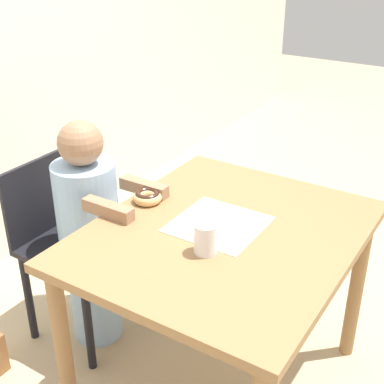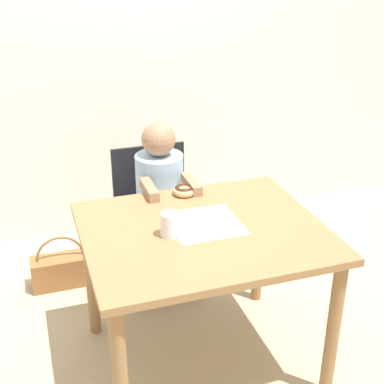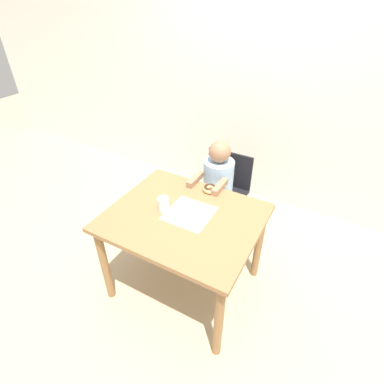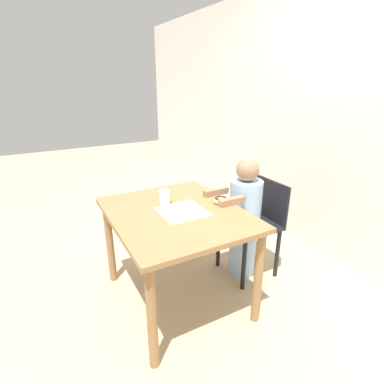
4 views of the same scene
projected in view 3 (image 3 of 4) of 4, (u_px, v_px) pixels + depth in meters
ground_plane at (185, 284)px, 2.54m from camera, size 12.00×12.00×0.00m
wall_back at (263, 88)px, 2.93m from camera, size 8.00×0.05×2.50m
dining_table at (184, 227)px, 2.17m from camera, size 1.06×0.89×0.75m
chair at (222, 194)px, 2.82m from camera, size 0.44×0.42×0.83m
child_figure at (217, 194)px, 2.70m from camera, size 0.27×0.46×1.05m
donut at (210, 189)px, 2.34m from camera, size 0.11×0.11×0.05m
napkin at (189, 213)px, 2.13m from camera, size 0.31×0.31×0.00m
handbag at (179, 199)px, 3.34m from camera, size 0.36×0.15×0.33m
cup at (163, 204)px, 2.13m from camera, size 0.08×0.08×0.11m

